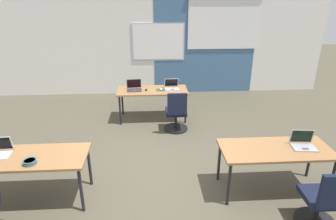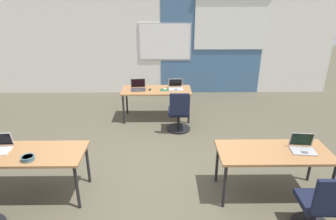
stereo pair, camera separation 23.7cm
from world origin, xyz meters
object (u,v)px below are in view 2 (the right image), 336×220
at_px(chair_near_right_end, 320,209).
at_px(mouse_far_right, 165,89).
at_px(desk_near_left, 28,156).
at_px(desk_far_center, 156,92).
at_px(mouse_far_left, 150,89).
at_px(laptop_far_right, 176,87).
at_px(desk_near_right, 274,155).
at_px(laptop_near_right_end, 303,147).
at_px(laptop_far_left, 138,87).
at_px(snack_bowl, 28,158).
at_px(chair_far_right, 179,115).

distance_m(chair_near_right_end, mouse_far_right, 4.04).
height_order(desk_near_left, desk_far_center, same).
bearing_deg(desk_near_left, mouse_far_right, 54.87).
bearing_deg(desk_far_center, desk_near_left, -122.01).
relative_size(mouse_far_left, laptop_far_right, 0.32).
relative_size(desk_near_right, laptop_far_right, 4.73).
bearing_deg(mouse_far_left, laptop_near_right_end, -49.89).
distance_m(desk_near_left, laptop_far_right, 3.60).
relative_size(desk_far_center, laptop_far_right, 4.73).
height_order(desk_near_right, laptop_far_right, laptop_far_right).
distance_m(desk_near_right, laptop_far_left, 3.55).
bearing_deg(laptop_far_right, chair_near_right_end, -67.47).
bearing_deg(laptop_far_left, desk_near_left, -120.45).
relative_size(desk_near_left, laptop_far_left, 4.52).
xyz_separation_m(desk_near_right, chair_near_right_end, (0.32, -0.79, -0.28)).
relative_size(laptop_near_right_end, snack_bowl, 2.02).
bearing_deg(mouse_far_right, snack_bowl, -121.92).
bearing_deg(mouse_far_right, chair_near_right_end, -62.21).
xyz_separation_m(laptop_near_right_end, chair_near_right_end, (-0.09, -0.81, -0.39)).
relative_size(desk_near_left, snack_bowl, 9.01).
height_order(desk_near_left, chair_near_right_end, chair_near_right_end).
bearing_deg(laptop_far_right, laptop_far_left, -179.33).
bearing_deg(snack_bowl, mouse_far_right, 58.08).
bearing_deg(chair_far_right, snack_bowl, 46.84).
height_order(mouse_far_left, laptop_far_right, laptop_far_right).
bearing_deg(laptop_near_right_end, chair_far_right, 134.93).
height_order(laptop_far_left, laptop_far_right, laptop_far_left).
bearing_deg(laptop_near_right_end, desk_near_right, -170.40).
bearing_deg(laptop_far_left, laptop_near_right_end, -52.41).
bearing_deg(desk_near_left, laptop_near_right_end, 0.35).
xyz_separation_m(desk_near_right, laptop_near_right_end, (0.41, 0.02, 0.11)).
relative_size(desk_near_left, desk_near_right, 1.00).
height_order(chair_near_right_end, mouse_far_right, chair_near_right_end).
bearing_deg(chair_far_right, laptop_far_left, -38.20).
bearing_deg(chair_far_right, mouse_far_left, -46.00).
distance_m(chair_near_right_end, snack_bowl, 3.79).
bearing_deg(desk_far_center, chair_near_right_end, -60.00).
bearing_deg(desk_far_center, laptop_far_left, 178.00).
height_order(laptop_far_left, mouse_far_right, laptop_far_left).
bearing_deg(chair_near_right_end, mouse_far_right, -60.26).
xyz_separation_m(desk_near_left, desk_far_center, (1.75, 2.80, 0.00)).
bearing_deg(laptop_far_left, snack_bowl, -117.38).
height_order(mouse_far_right, snack_bowl, snack_bowl).
bearing_deg(chair_near_right_end, desk_near_left, -9.73).
distance_m(desk_near_left, laptop_far_left, 3.12).
distance_m(laptop_far_left, chair_far_right, 1.22).
distance_m(desk_far_center, snack_bowl, 3.42).
height_order(chair_near_right_end, laptop_far_right, laptop_far_right).
relative_size(laptop_near_right_end, laptop_far_right, 1.06).
bearing_deg(laptop_far_left, mouse_far_right, -9.41).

